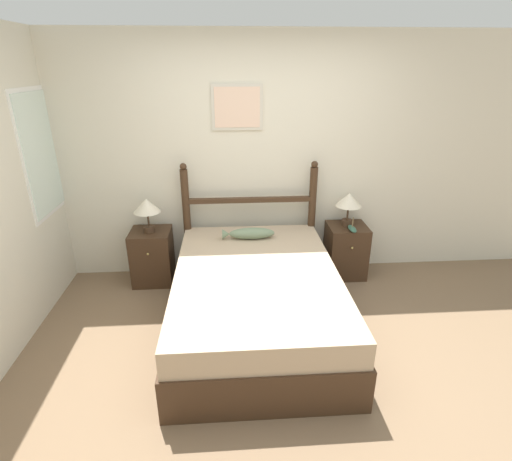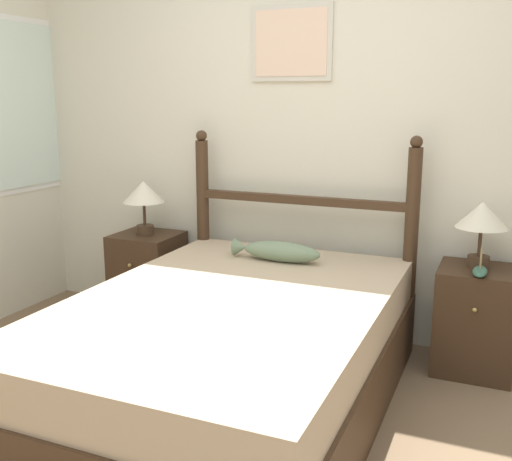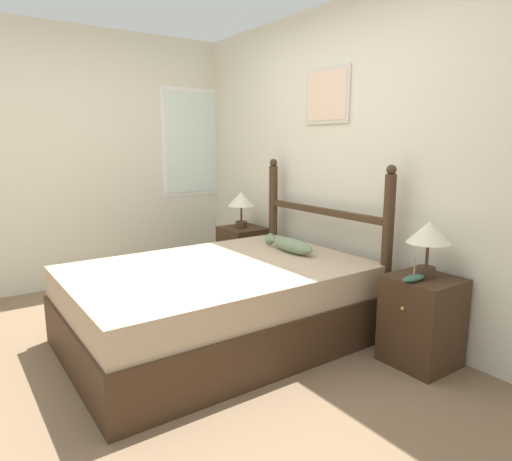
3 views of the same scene
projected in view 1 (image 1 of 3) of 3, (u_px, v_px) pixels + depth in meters
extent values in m
plane|color=#7A6047|center=(276.00, 368.00, 3.16)|extent=(16.00, 16.00, 0.00)
cube|color=beige|center=(259.00, 160.00, 4.26)|extent=(6.40, 0.06, 2.55)
cube|color=beige|center=(237.00, 107.00, 3.99)|extent=(0.51, 0.02, 0.45)
cube|color=beige|center=(237.00, 107.00, 3.98)|extent=(0.45, 0.01, 0.39)
cube|color=white|center=(43.00, 153.00, 3.80)|extent=(0.01, 0.85, 1.19)
cube|color=silver|center=(44.00, 153.00, 3.80)|extent=(0.01, 0.77, 1.11)
cube|color=#3D2819|center=(256.00, 309.00, 3.59)|extent=(1.44, 2.10, 0.36)
cube|color=tan|center=(256.00, 282.00, 3.48)|extent=(1.40, 2.06, 0.22)
cylinder|color=#3D2819|center=(187.00, 225.00, 4.31)|extent=(0.08, 0.08, 1.23)
sphere|color=#3D2819|center=(183.00, 167.00, 4.06)|extent=(0.07, 0.07, 0.07)
cylinder|color=#3D2819|center=(311.00, 222.00, 4.40)|extent=(0.08, 0.08, 1.23)
sphere|color=#3D2819|center=(315.00, 164.00, 4.15)|extent=(0.07, 0.07, 0.07)
cube|color=#3D2819|center=(250.00, 200.00, 4.25)|extent=(1.36, 0.06, 0.05)
cube|color=#3D2819|center=(153.00, 256.00, 4.32)|extent=(0.42, 0.40, 0.59)
sphere|color=tan|center=(148.00, 254.00, 4.08)|extent=(0.02, 0.02, 0.02)
cube|color=#3D2819|center=(346.00, 250.00, 4.46)|extent=(0.42, 0.40, 0.59)
sphere|color=tan|center=(352.00, 248.00, 4.22)|extent=(0.02, 0.02, 0.02)
cylinder|color=#422D1E|center=(149.00, 229.00, 4.18)|extent=(0.12, 0.12, 0.07)
cylinder|color=#422D1E|center=(148.00, 219.00, 4.14)|extent=(0.02, 0.02, 0.16)
cone|color=beige|center=(147.00, 205.00, 4.08)|extent=(0.28, 0.28, 0.14)
cylinder|color=#422D1E|center=(347.00, 222.00, 4.35)|extent=(0.12, 0.12, 0.07)
cylinder|color=#422D1E|center=(348.00, 213.00, 4.31)|extent=(0.02, 0.02, 0.16)
cone|color=beige|center=(349.00, 200.00, 4.25)|extent=(0.28, 0.28, 0.14)
ellipsoid|color=#386651|center=(352.00, 229.00, 4.22)|extent=(0.07, 0.20, 0.04)
cylinder|color=#997F56|center=(353.00, 222.00, 4.19)|extent=(0.01, 0.01, 0.11)
ellipsoid|color=gray|center=(252.00, 233.00, 4.05)|extent=(0.46, 0.13, 0.12)
cone|color=gray|center=(226.00, 234.00, 4.04)|extent=(0.07, 0.10, 0.10)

